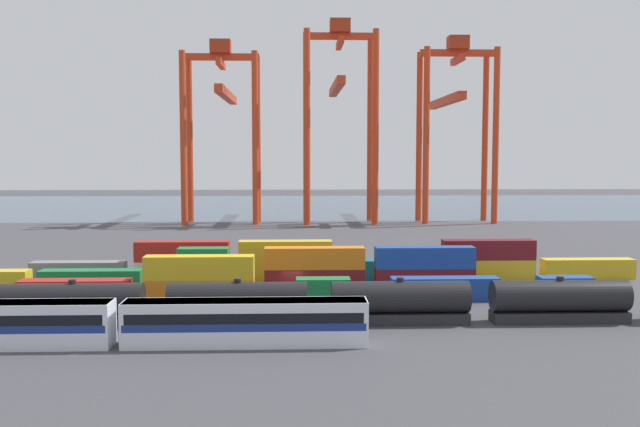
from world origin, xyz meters
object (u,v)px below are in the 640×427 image
shipping_container_5 (445,289)px  gantry_crane_east (454,112)px  passenger_train (118,322)px  shipping_container_16 (183,271)px  gantry_crane_central (339,102)px  shipping_container_13 (424,278)px  shipping_container_20 (387,270)px  freight_tank_row (400,302)px  shipping_container_1 (75,291)px  shipping_container_9 (204,280)px  shipping_container_18 (286,270)px  shipping_container_2 (200,290)px  gantry_crane_west (223,112)px  shipping_container_21 (488,269)px

shipping_container_5 → gantry_crane_east: size_ratio=0.27×
passenger_train → shipping_container_16: bearing=88.9°
shipping_container_5 → gantry_crane_central: bearing=93.6°
shipping_container_13 → passenger_train: bearing=-141.3°
shipping_container_5 → shipping_container_20: bearing=109.5°
freight_tank_row → shipping_container_5: size_ratio=6.29×
shipping_container_5 → shipping_container_13: 6.79m
shipping_container_1 → gantry_crane_central: 105.83m
shipping_container_9 → shipping_container_18: 11.89m
passenger_train → shipping_container_2: size_ratio=3.53×
gantry_crane_west → gantry_crane_central: bearing=-1.2°
shipping_container_9 → gantry_crane_east: gantry_crane_east is taller
shipping_container_16 → shipping_container_18: (13.36, 0.00, 0.00)m
shipping_container_13 → gantry_crane_west: 99.00m
passenger_train → shipping_container_5: bearing=29.5°
shipping_container_9 → shipping_container_13: size_ratio=0.50×
shipping_container_13 → shipping_container_20: bearing=118.7°
shipping_container_5 → shipping_container_16: same height
shipping_container_20 → shipping_container_1: bearing=-159.8°
freight_tank_row → gantry_crane_west: gantry_crane_west is taller
shipping_container_2 → shipping_container_21: same height
shipping_container_5 → shipping_container_13: bearing=99.1°
shipping_container_2 → shipping_container_18: bearing=55.0°
shipping_container_13 → shipping_container_18: same height
shipping_container_1 → shipping_container_13: 40.72m
shipping_container_9 → shipping_container_21: (36.53, 6.71, 0.00)m
passenger_train → gantry_crane_east: size_ratio=0.96×
passenger_train → shipping_container_21: size_ratio=3.53×
shipping_container_5 → gantry_crane_west: gantry_crane_west is taller
shipping_container_16 → shipping_container_21: (40.08, 0.00, 0.00)m
shipping_container_5 → shipping_container_21: (8.61, 13.42, 0.00)m
shipping_container_1 → shipping_container_16: same height
shipping_container_13 → shipping_container_1: bearing=-170.5°
shipping_container_13 → shipping_container_5: bearing=-80.9°
shipping_container_2 → shipping_container_5: (27.49, 0.00, 0.00)m
shipping_container_18 → gantry_crane_west: gantry_crane_west is taller
shipping_container_2 → gantry_crane_east: 111.09m
shipping_container_1 → shipping_container_16: size_ratio=1.00×
shipping_container_2 → gantry_crane_central: gantry_crane_central is taller
shipping_container_1 → shipping_container_18: (23.13, 13.42, 0.00)m
gantry_crane_central → freight_tank_row: bearing=-90.4°
shipping_container_18 → shipping_container_20: bearing=0.0°
shipping_container_1 → shipping_container_20: bearing=20.2°
freight_tank_row → gantry_crane_west: size_ratio=1.75×
shipping_container_16 → shipping_container_21: same height
shipping_container_13 → shipping_container_16: size_ratio=1.00×
gantry_crane_west → shipping_container_2: bearing=-85.9°
gantry_crane_central → shipping_container_16: bearing=-107.2°
passenger_train → shipping_container_20: (27.30, 31.52, -0.84)m
shipping_container_21 → gantry_crane_west: (-42.97, 82.96, 25.53)m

